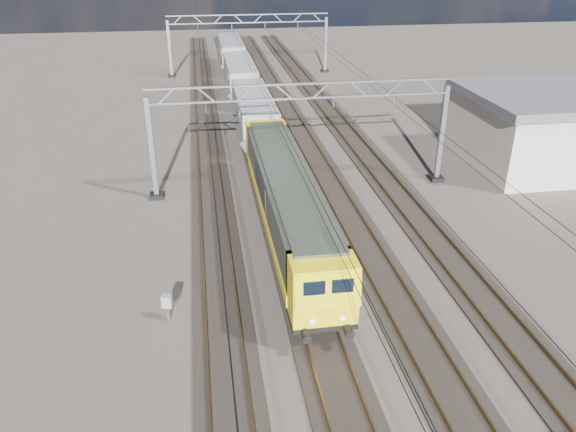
{
  "coord_description": "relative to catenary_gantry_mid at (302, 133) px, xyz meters",
  "views": [
    {
      "loc": [
        -6.29,
        -30.03,
        15.02
      ],
      "look_at": [
        -2.3,
        -4.77,
        2.4
      ],
      "focal_mm": 35.0,
      "sensor_mm": 36.0,
      "label": 1
    }
  ],
  "objects": [
    {
      "name": "track_loco",
      "position": [
        -2.0,
        -4.0,
        -3.83
      ],
      "size": [
        2.6,
        140.0,
        0.3
      ],
      "color": "black",
      "rests_on": "ground"
    },
    {
      "name": "track_inner_east",
      "position": [
        2.0,
        -4.0,
        -3.83
      ],
      "size": [
        2.6,
        140.0,
        0.3
      ],
      "color": "black",
      "rests_on": "ground"
    },
    {
      "name": "locomotive",
      "position": [
        -2.0,
        -6.53,
        -1.58
      ],
      "size": [
        2.76,
        21.1,
        3.62
      ],
      "color": "black",
      "rests_on": "ground"
    },
    {
      "name": "track_outer_west",
      "position": [
        -6.0,
        -4.0,
        -3.83
      ],
      "size": [
        2.6,
        140.0,
        0.3
      ],
      "color": "black",
      "rests_on": "ground"
    },
    {
      "name": "ground",
      "position": [
        -0.0,
        -4.0,
        -3.91
      ],
      "size": [
        160.0,
        160.0,
        0.0
      ],
      "primitive_type": "plane",
      "color": "black",
      "rests_on": "ground"
    },
    {
      "name": "trackside_cabinet",
      "position": [
        -8.32,
        -13.43,
        -2.9
      ],
      "size": [
        0.49,
        0.41,
        1.31
      ],
      "rotation": [
        0.0,
        0.0,
        -0.2
      ],
      "color": "#9497A1",
      "rests_on": "ground"
    },
    {
      "name": "catenary_gantry_mid",
      "position": [
        0.0,
        0.0,
        0.0
      ],
      "size": [
        19.9,
        0.9,
        7.11
      ],
      "color": "#9497A1",
      "rests_on": "ground"
    },
    {
      "name": "hopper_wagon_lead",
      "position": [
        -2.0,
        11.16,
        -1.67
      ],
      "size": [
        3.38,
        13.0,
        3.25
      ],
      "color": "black",
      "rests_on": "ground"
    },
    {
      "name": "hopper_wagon_third",
      "position": [
        -2.0,
        39.56,
        -1.67
      ],
      "size": [
        3.38,
        13.0,
        3.25
      ],
      "color": "black",
      "rests_on": "ground"
    },
    {
      "name": "overhead_wires",
      "position": [
        -0.0,
        4.0,
        1.84
      ],
      "size": [
        12.03,
        140.0,
        0.53
      ],
      "color": "black",
      "rests_on": "ground"
    },
    {
      "name": "hopper_wagon_mid",
      "position": [
        -2.0,
        25.36,
        -1.67
      ],
      "size": [
        3.38,
        13.0,
        3.25
      ],
      "color": "black",
      "rests_on": "ground"
    },
    {
      "name": "catenary_gantry_far",
      "position": [
        0.0,
        36.0,
        0.0
      ],
      "size": [
        19.9,
        0.9,
        7.11
      ],
      "color": "#9497A1",
      "rests_on": "ground"
    },
    {
      "name": "track_outer_east",
      "position": [
        6.0,
        -4.0,
        -3.83
      ],
      "size": [
        2.6,
        140.0,
        0.3
      ],
      "color": "black",
      "rests_on": "ground"
    }
  ]
}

